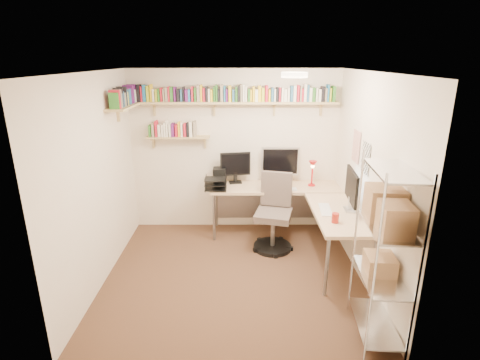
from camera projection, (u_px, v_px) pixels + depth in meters
name	position (u px, v px, depth m)	size (l,w,h in m)	color
ground	(233.00, 274.00, 4.80)	(3.20, 3.20, 0.00)	#49311F
room_shell	(233.00, 157.00, 4.32)	(3.24, 3.04, 2.52)	beige
wall_shelves	(205.00, 103.00, 5.40)	(3.12, 1.09, 0.80)	tan
corner_desk	(282.00, 192.00, 5.46)	(2.09, 2.03, 1.36)	#D7B48C
office_chair	(274.00, 218.00, 5.36)	(0.59, 0.61, 1.10)	black
wire_rack	(386.00, 229.00, 3.43)	(0.45, 0.82, 1.81)	silver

